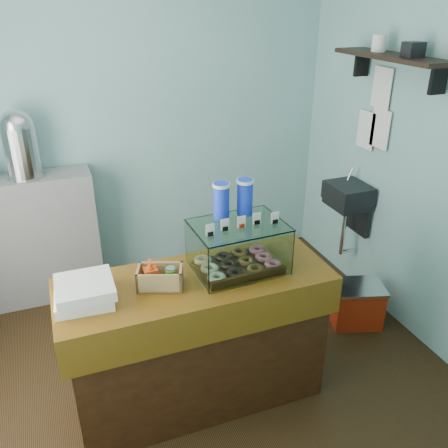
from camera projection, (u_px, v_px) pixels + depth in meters
name	position (u px, v px, depth m)	size (l,w,h in m)	color
ground	(188.00, 369.00, 3.34)	(3.50, 3.50, 0.00)	black
room_shell	(182.00, 130.00, 2.61)	(3.54, 3.04, 2.82)	#80B9BB
counter	(198.00, 339.00, 2.93)	(1.60, 0.60, 0.90)	#42200C
back_shelf	(36.00, 240.00, 3.93)	(1.00, 0.32, 1.10)	gray
display_case	(237.00, 240.00, 2.80)	(0.55, 0.41, 0.51)	black
condiment_crate	(159.00, 277.00, 2.64)	(0.29, 0.23, 0.17)	tan
pastry_boxes	(84.00, 292.00, 2.51)	(0.32, 0.32, 0.12)	white
coffee_urn	(20.00, 143.00, 3.57)	(0.29, 0.29, 0.53)	silver
red_cooler	(356.00, 304.00, 3.75)	(0.46, 0.40, 0.34)	#B3270E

